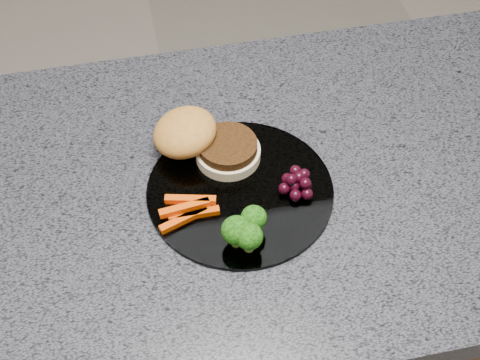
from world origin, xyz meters
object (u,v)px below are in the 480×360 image
plate (240,190)px  burger (200,141)px  grape_bunch (298,183)px  island_cabinet (231,335)px

plate → burger: burger is taller
grape_bunch → burger: bearing=140.9°
island_cabinet → plate: plate is taller
burger → plate: bearing=-51.2°
island_cabinet → grape_bunch: 0.50m
burger → grape_bunch: (0.12, -0.10, -0.01)m
island_cabinet → burger: bearing=112.4°
burger → grape_bunch: bearing=-27.2°
grape_bunch → plate: bearing=168.9°
plate → grape_bunch: (0.08, -0.02, 0.02)m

